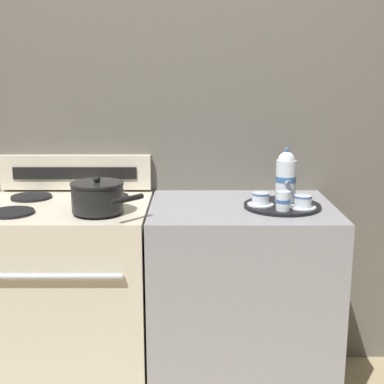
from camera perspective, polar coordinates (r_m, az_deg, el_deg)
The scene contains 10 objects.
wall_back at distance 2.61m, azimuth -3.48°, elevation 4.55°, with size 6.00×0.05×2.20m.
stove at distance 2.53m, azimuth -13.10°, elevation -11.33°, with size 0.74×0.65×0.91m.
control_panel at distance 2.64m, azimuth -12.33°, elevation 2.07°, with size 0.72×0.05×0.17m.
side_counter at distance 2.48m, azimuth 5.12°, elevation -11.61°, with size 0.80×0.62×0.90m.
saucepan at distance 2.20m, azimuth -10.04°, elevation -0.50°, with size 0.30×0.30×0.15m.
serving_tray at distance 2.32m, azimuth 9.57°, elevation -1.47°, with size 0.33×0.33×0.01m.
teapot at distance 2.35m, azimuth 9.96°, elevation 1.64°, with size 0.09×0.14×0.24m.
teacup_left at distance 2.26m, azimuth 11.71°, elevation -1.04°, with size 0.11×0.11×0.05m.
teacup_right at distance 2.28m, azimuth 7.29°, elevation -0.75°, with size 0.11×0.11×0.05m.
creamer_jug at distance 2.21m, azimuth 9.67°, elevation -0.93°, with size 0.06×0.06×0.08m.
Camera 1 is at (0.16, -2.25, 1.47)m, focal length 50.00 mm.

